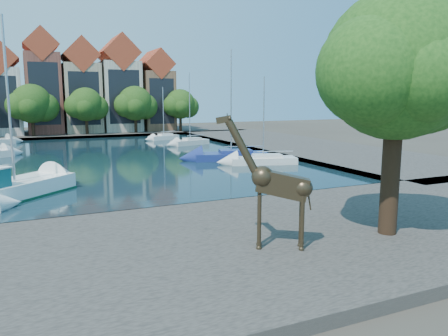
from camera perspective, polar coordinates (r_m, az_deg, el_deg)
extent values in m
plane|color=#38332B|center=(25.19, -7.27, -5.94)|extent=(160.00, 160.00, 0.00)
cube|color=black|center=(48.22, -15.78, 1.17)|extent=(38.00, 50.00, 0.08)
cube|color=#4A4640|center=(18.83, -0.84, -10.39)|extent=(50.00, 14.00, 0.50)
cube|color=#4A4640|center=(79.82, -19.34, 4.26)|extent=(60.00, 16.00, 0.50)
cube|color=#4A4640|center=(57.47, 9.67, 2.87)|extent=(14.00, 52.00, 0.50)
cylinder|color=#332114|center=(20.67, 20.93, -0.63)|extent=(0.80, 0.80, 5.50)
sphere|color=#174012|center=(20.43, 21.71, 12.38)|extent=(6.40, 6.40, 6.40)
sphere|color=#174012|center=(22.01, 24.57, 10.26)|extent=(4.80, 4.80, 4.80)
sphere|color=#174012|center=(18.90, 18.75, 11.86)|extent=(4.48, 4.48, 4.48)
cube|color=beige|center=(79.32, -27.19, 7.71)|extent=(6.37, 9.00, 10.50)
cube|color=brown|center=(79.31, -22.52, 8.94)|extent=(5.39, 9.00, 13.00)
cube|color=#A94421|center=(79.72, -22.88, 14.47)|extent=(5.44, 9.18, 5.44)
cube|color=black|center=(74.83, -22.39, 8.96)|extent=(4.40, 0.05, 9.75)
cube|color=tan|center=(79.76, -18.13, 8.64)|extent=(5.88, 9.00, 11.50)
cube|color=#A94421|center=(80.05, -18.40, 13.70)|extent=(5.94, 9.18, 5.94)
cube|color=black|center=(75.32, -17.74, 8.64)|extent=(4.80, 0.05, 8.62)
cube|color=beige|center=(80.76, -13.50, 9.02)|extent=(6.37, 9.00, 12.00)
cube|color=#A94421|center=(81.09, -13.71, 14.28)|extent=(6.43, 9.18, 6.43)
cube|color=black|center=(76.37, -12.85, 9.04)|extent=(5.20, 0.05, 9.00)
cube|color=brown|center=(82.27, -8.99, 8.64)|extent=(5.39, 9.00, 10.50)
cube|color=#A94421|center=(82.46, -9.11, 13.14)|extent=(5.44, 9.18, 5.44)
cube|color=black|center=(77.96, -8.10, 8.63)|extent=(4.40, 0.05, 7.88)
cylinder|color=#332114|center=(73.89, -23.67, 5.07)|extent=(0.50, 0.50, 3.20)
sphere|color=#1D4113|center=(73.76, -23.84, 7.70)|extent=(6.00, 6.00, 6.00)
sphere|color=#1D4113|center=(74.12, -22.42, 7.33)|extent=(4.50, 4.50, 4.50)
sphere|color=#1D4113|center=(73.36, -25.12, 7.38)|extent=(4.20, 4.20, 4.20)
cylinder|color=#332114|center=(74.44, -17.49, 5.45)|extent=(0.50, 0.50, 3.20)
sphere|color=#1D4113|center=(74.31, -17.61, 7.93)|extent=(5.40, 5.40, 5.40)
sphere|color=#1D4113|center=(74.84, -16.38, 7.58)|extent=(4.05, 4.05, 4.05)
sphere|color=#1D4113|center=(73.75, -18.71, 7.66)|extent=(3.78, 3.78, 3.78)
cylinder|color=#332114|center=(75.83, -11.45, 5.76)|extent=(0.50, 0.50, 3.20)
sphere|color=#1D4113|center=(75.71, -11.54, 8.28)|extent=(5.80, 5.80, 5.80)
sphere|color=#1D4113|center=(76.42, -10.29, 7.89)|extent=(4.35, 4.35, 4.35)
sphere|color=#1D4113|center=(74.98, -12.66, 8.02)|extent=(4.06, 4.06, 4.06)
cylinder|color=#332114|center=(78.03, -5.70, 6.00)|extent=(0.50, 0.50, 3.20)
sphere|color=#1D4113|center=(77.91, -5.73, 8.32)|extent=(5.20, 5.20, 5.20)
sphere|color=#1D4113|center=(78.72, -4.71, 7.96)|extent=(3.90, 3.90, 3.90)
sphere|color=#1D4113|center=(77.08, -6.65, 8.10)|extent=(3.64, 3.64, 3.64)
cylinder|color=#372B1B|center=(17.69, 4.62, -7.07)|extent=(0.17, 0.17, 2.24)
cylinder|color=#372B1B|center=(18.14, 4.62, -6.65)|extent=(0.17, 0.17, 2.24)
cylinder|color=#372B1B|center=(17.78, 10.17, -7.10)|extent=(0.17, 0.17, 2.24)
cylinder|color=#372B1B|center=(18.23, 10.03, -6.69)|extent=(0.17, 0.17, 2.24)
cube|color=#372B1B|center=(17.59, 7.64, -2.21)|extent=(2.18, 1.56, 1.31)
cylinder|color=#372B1B|center=(17.34, 2.49, 2.58)|extent=(1.41, 0.97, 2.32)
cube|color=#372B1B|center=(17.28, -0.04, 6.35)|extent=(0.64, 0.47, 0.35)
cylinder|color=#B2B2B7|center=(30.99, -26.35, 7.92)|extent=(0.17, 0.17, 10.46)
cube|color=silver|center=(42.79, 5.14, 1.11)|extent=(6.77, 4.01, 0.84)
cube|color=silver|center=(42.76, 5.14, 1.48)|extent=(3.13, 2.32, 0.47)
cylinder|color=#B2B2B7|center=(42.40, 5.22, 6.60)|extent=(0.11, 0.11, 7.73)
cube|color=navy|center=(45.34, 0.92, 1.68)|extent=(7.98, 4.44, 0.95)
cube|color=navy|center=(45.30, 0.93, 2.07)|extent=(3.66, 2.61, 0.53)
cylinder|color=#B2B2B7|center=(44.94, 0.94, 8.64)|extent=(0.13, 0.13, 10.46)
cube|color=beige|center=(59.66, -4.46, 3.46)|extent=(5.60, 3.31, 0.86)
cube|color=beige|center=(59.63, -4.46, 3.73)|extent=(2.59, 1.91, 0.48)
cylinder|color=#B2B2B7|center=(59.36, -4.52, 8.02)|extent=(0.12, 0.12, 9.01)
cube|color=silver|center=(67.17, -7.87, 4.05)|extent=(4.94, 3.02, 0.84)
cube|color=silver|center=(67.14, -7.87, 4.29)|extent=(2.30, 1.73, 0.47)
cylinder|color=#B2B2B7|center=(66.93, -7.94, 7.33)|extent=(0.11, 0.11, 7.23)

